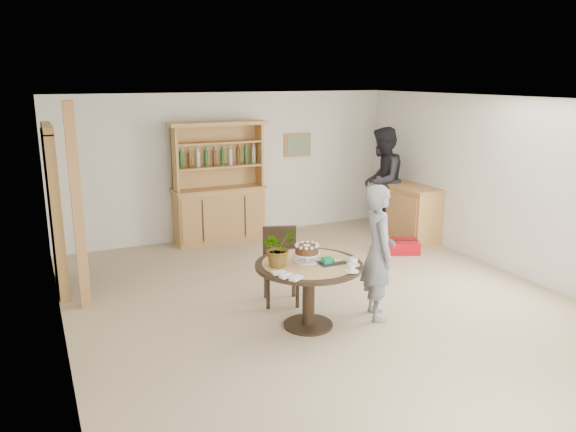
# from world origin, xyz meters

# --- Properties ---
(ground) EXTENTS (7.00, 7.00, 0.00)m
(ground) POSITION_xyz_m (0.00, 0.00, 0.00)
(ground) COLOR tan
(ground) RESTS_ON ground
(room_shell) EXTENTS (6.04, 7.04, 2.52)m
(room_shell) POSITION_xyz_m (0.00, 0.01, 1.74)
(room_shell) COLOR white
(room_shell) RESTS_ON ground
(doorway) EXTENTS (0.13, 1.10, 2.18)m
(doorway) POSITION_xyz_m (-2.93, 2.00, 1.11)
(doorway) COLOR black
(doorway) RESTS_ON ground
(pine_post) EXTENTS (0.12, 0.12, 2.50)m
(pine_post) POSITION_xyz_m (-2.70, 1.20, 1.25)
(pine_post) COLOR #B1844A
(pine_post) RESTS_ON ground
(hutch) EXTENTS (1.62, 0.54, 2.04)m
(hutch) POSITION_xyz_m (-0.30, 3.24, 0.69)
(hutch) COLOR tan
(hutch) RESTS_ON ground
(sideboard) EXTENTS (0.54, 1.26, 0.94)m
(sideboard) POSITION_xyz_m (2.74, 2.00, 0.47)
(sideboard) COLOR tan
(sideboard) RESTS_ON ground
(dining_table) EXTENTS (1.20, 1.20, 0.76)m
(dining_table) POSITION_xyz_m (-0.47, -0.46, 0.60)
(dining_table) COLOR black
(dining_table) RESTS_ON ground
(dining_chair) EXTENTS (0.53, 0.53, 0.95)m
(dining_chair) POSITION_xyz_m (-0.44, 0.37, 0.54)
(dining_chair) COLOR black
(dining_chair) RESTS_ON ground
(birthday_cake) EXTENTS (0.30, 0.30, 0.20)m
(birthday_cake) POSITION_xyz_m (-0.47, -0.41, 0.88)
(birthday_cake) COLOR white
(birthday_cake) RESTS_ON dining_table
(flower_vase) EXTENTS (0.47, 0.44, 0.42)m
(flower_vase) POSITION_xyz_m (-0.82, -0.41, 0.97)
(flower_vase) COLOR #3F7233
(flower_vase) RESTS_ON dining_table
(gift_tray) EXTENTS (0.30, 0.20, 0.08)m
(gift_tray) POSITION_xyz_m (-0.25, -0.58, 0.79)
(gift_tray) COLOR black
(gift_tray) RESTS_ON dining_table
(coffee_cup_a) EXTENTS (0.15, 0.15, 0.09)m
(coffee_cup_a) POSITION_xyz_m (-0.07, -0.74, 0.80)
(coffee_cup_a) COLOR white
(coffee_cup_a) RESTS_ON dining_table
(coffee_cup_b) EXTENTS (0.15, 0.15, 0.08)m
(coffee_cup_b) POSITION_xyz_m (-0.19, -0.91, 0.79)
(coffee_cup_b) COLOR white
(coffee_cup_b) RESTS_ON dining_table
(napkins) EXTENTS (0.24, 0.33, 0.03)m
(napkins) POSITION_xyz_m (-0.88, -0.77, 0.77)
(napkins) COLOR white
(napkins) RESTS_ON dining_table
(teen_boy) EXTENTS (0.54, 0.67, 1.59)m
(teen_boy) POSITION_xyz_m (0.38, -0.56, 0.79)
(teen_boy) COLOR slate
(teen_boy) RESTS_ON ground
(adult_person) EXTENTS (1.17, 1.15, 1.90)m
(adult_person) POSITION_xyz_m (2.50, 2.50, 0.95)
(adult_person) COLOR black
(adult_person) RESTS_ON ground
(red_suitcase) EXTENTS (0.71, 0.61, 0.21)m
(red_suitcase) POSITION_xyz_m (2.11, 1.37, 0.10)
(red_suitcase) COLOR red
(red_suitcase) RESTS_ON ground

